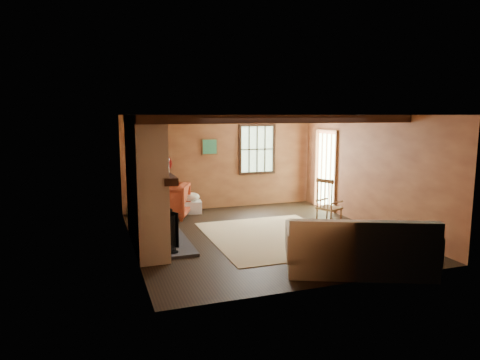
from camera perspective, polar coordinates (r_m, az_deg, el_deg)
name	(u,v)px	position (r m, az deg, el deg)	size (l,w,h in m)	color
ground	(260,235)	(8.72, 2.69, -7.31)	(5.50, 5.50, 0.00)	black
room_envelope	(266,153)	(8.73, 3.48, 3.63)	(5.02, 5.52, 2.44)	#A9663C
fireplace	(147,187)	(7.93, -12.35, -0.94)	(1.02, 2.30, 2.40)	#A84541
rug	(273,236)	(8.61, 4.44, -7.51)	(2.50, 3.00, 0.01)	tan
rocking_chair	(328,206)	(9.39, 11.67, -3.48)	(0.87, 0.68, 1.07)	tan
sofa	(359,252)	(6.90, 15.59, -9.22)	(2.42, 1.77, 0.89)	beige
firewood_pile	(140,211)	(10.58, -13.19, -4.01)	(0.64, 0.12, 0.23)	brown
laundry_basket	(191,207)	(10.61, -6.54, -3.62)	(0.50, 0.38, 0.30)	white
basket_pillow	(191,197)	(10.56, -6.56, -2.25)	(0.43, 0.34, 0.21)	beige
armchair	(169,201)	(10.17, -9.46, -2.74)	(0.87, 0.90, 0.81)	#BF6026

